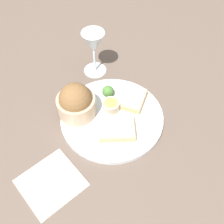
# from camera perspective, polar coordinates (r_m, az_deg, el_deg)

# --- Properties ---
(ground_plane) EXTENTS (4.00, 4.00, 0.00)m
(ground_plane) POSITION_cam_1_polar(r_m,az_deg,el_deg) (0.83, 0.00, -1.43)
(ground_plane) COLOR brown
(dinner_plate) EXTENTS (0.30, 0.30, 0.01)m
(dinner_plate) POSITION_cam_1_polar(r_m,az_deg,el_deg) (0.82, 0.00, -1.14)
(dinner_plate) COLOR silver
(dinner_plate) RESTS_ON ground_plane
(salad_bowl) EXTENTS (0.11, 0.11, 0.11)m
(salad_bowl) POSITION_cam_1_polar(r_m,az_deg,el_deg) (0.80, -7.33, 1.98)
(salad_bowl) COLOR tan
(salad_bowl) RESTS_ON dinner_plate
(sauce_ramekin) EXTENTS (0.05, 0.05, 0.03)m
(sauce_ramekin) POSITION_cam_1_polar(r_m,az_deg,el_deg) (0.82, -0.18, 1.29)
(sauce_ramekin) COLOR beige
(sauce_ramekin) RESTS_ON dinner_plate
(cheese_toast_near) EXTENTS (0.12, 0.11, 0.03)m
(cheese_toast_near) POSITION_cam_1_polar(r_m,az_deg,el_deg) (0.78, 1.02, -3.39)
(cheese_toast_near) COLOR tan
(cheese_toast_near) RESTS_ON dinner_plate
(cheese_toast_far) EXTENTS (0.11, 0.10, 0.03)m
(cheese_toast_far) POSITION_cam_1_polar(r_m,az_deg,el_deg) (0.85, 4.36, 2.63)
(cheese_toast_far) COLOR tan
(cheese_toast_far) RESTS_ON dinner_plate
(wine_glass) EXTENTS (0.08, 0.08, 0.15)m
(wine_glass) POSITION_cam_1_polar(r_m,az_deg,el_deg) (0.89, -3.77, 13.45)
(wine_glass) COLOR silver
(wine_glass) RESTS_ON ground_plane
(garnish) EXTENTS (0.04, 0.04, 0.04)m
(garnish) POSITION_cam_1_polar(r_m,az_deg,el_deg) (0.86, -0.82, 4.23)
(garnish) COLOR #477533
(garnish) RESTS_ON dinner_plate
(napkin) EXTENTS (0.16, 0.16, 0.01)m
(napkin) POSITION_cam_1_polar(r_m,az_deg,el_deg) (0.74, -12.30, -13.86)
(napkin) COLOR beige
(napkin) RESTS_ON ground_plane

